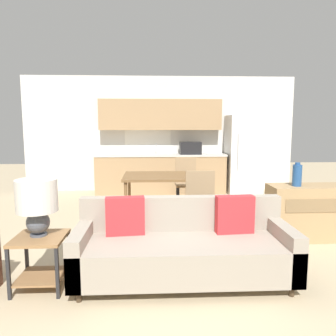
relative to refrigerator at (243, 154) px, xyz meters
The scene contains 12 objects.
ground_plane 4.72m from the refrigerator, 114.42° to the right, with size 20.00×20.00×0.00m, color tan.
wall_back 2.02m from the refrigerator, 167.85° to the left, with size 6.40×0.07×2.70m.
kitchen_counter 1.90m from the refrigerator, behind, with size 2.99×0.65×2.15m.
refrigerator is the anchor object (origin of this frame).
dining_table 2.87m from the refrigerator, 131.51° to the right, with size 1.37×0.90×0.76m.
couch 4.65m from the refrigerator, 113.02° to the right, with size 2.16×0.80×0.84m.
side_table 5.44m from the refrigerator, 126.25° to the right, with size 0.48×0.48×0.52m.
table_lamp 5.39m from the refrigerator, 126.61° to the right, with size 0.39×0.39×0.55m.
credenza 3.19m from the refrigerator, 88.08° to the right, with size 1.21×0.46×0.75m.
vase 3.18m from the refrigerator, 92.82° to the right, with size 0.12×0.12×0.32m.
dining_chair_far_right 1.98m from the refrigerator, 138.50° to the right, with size 0.42×0.42×0.95m.
dining_chair_near_right 3.31m from the refrigerator, 116.31° to the right, with size 0.42×0.42×0.95m.
Camera 1 is at (-0.20, -3.23, 1.59)m, focal length 35.00 mm.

